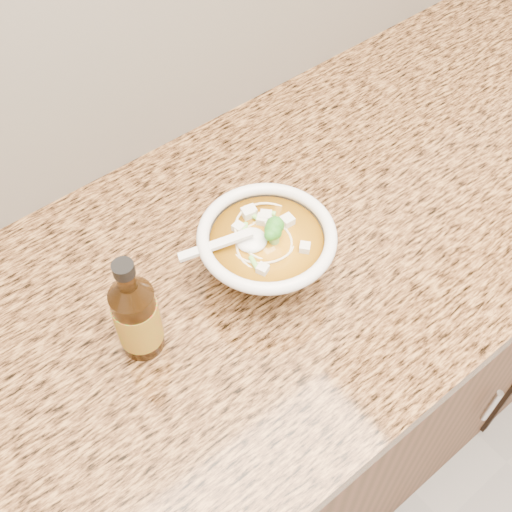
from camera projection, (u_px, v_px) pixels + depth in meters
cabinet at (263, 384)px, 1.38m from camera, size 4.00×0.65×0.86m
counter_slab at (266, 259)px, 1.03m from camera, size 4.00×0.68×0.04m
soup_bowl at (266, 251)px, 0.95m from camera, size 0.22×0.20×0.11m
hot_sauce_bottle at (137, 317)px, 0.85m from camera, size 0.08×0.08×0.19m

